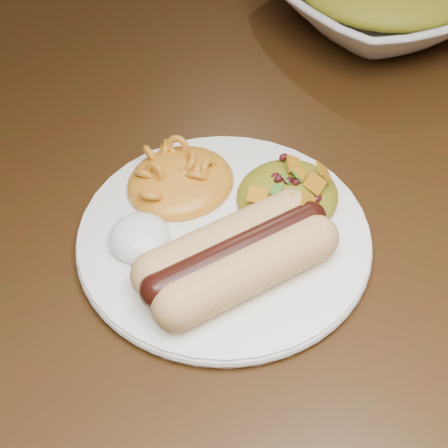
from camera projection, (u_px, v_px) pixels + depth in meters
table at (93, 262)px, 0.68m from camera, size 1.60×0.90×0.75m
plate at (224, 237)px, 0.57m from camera, size 0.26×0.26×0.01m
hotdog at (237, 255)px, 0.52m from camera, size 0.14×0.08×0.04m
mac_and_cheese at (180, 170)px, 0.58m from camera, size 0.10×0.10×0.04m
sour_cream at (139, 232)px, 0.54m from camera, size 0.06×0.06×0.03m
taco_salad at (288, 189)px, 0.57m from camera, size 0.09×0.08×0.04m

